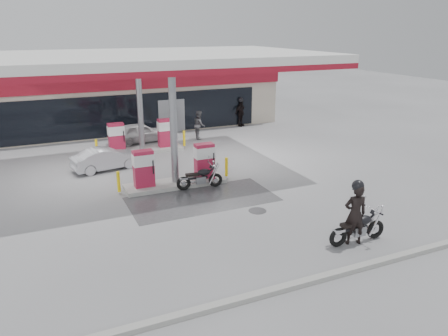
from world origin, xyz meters
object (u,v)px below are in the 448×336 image
object	(u,v)px
parked_motorcycle	(200,178)
hatchback_silver	(106,159)
biker_main	(355,214)
parked_car_right	(183,116)
pump_island_near	(175,170)
sedan_white	(140,133)
biker_walking	(241,113)
pump_island_far	(142,140)
attendant	(199,125)
main_motorcycle	(358,228)

from	to	relation	value
parked_motorcycle	hatchback_silver	size ratio (longest dim) A/B	0.62
biker_main	parked_car_right	bearing A→B (deg)	-77.56
pump_island_near	sedan_white	xyz separation A→B (m)	(0.44, 8.20, -0.10)
sedan_white	biker_walking	world-z (taller)	biker_walking
hatchback_silver	sedan_white	bearing A→B (deg)	-42.37
parked_car_right	biker_main	bearing A→B (deg)	-176.33
biker_main	parked_motorcycle	distance (m)	7.34
parked_car_right	pump_island_far	bearing A→B (deg)	149.46
pump_island_far	attendant	bearing A→B (deg)	21.00
sedan_white	main_motorcycle	bearing A→B (deg)	-173.47
biker_main	parked_motorcycle	world-z (taller)	biker_main
main_motorcycle	biker_main	size ratio (longest dim) A/B	1.05
hatchback_silver	parked_car_right	size ratio (longest dim) A/B	0.74
pump_island_near	pump_island_far	bearing A→B (deg)	90.00
biker_main	parked_car_right	xyz separation A→B (m)	(0.91, 19.60, -0.40)
biker_walking	pump_island_near	bearing A→B (deg)	-156.29
main_motorcycle	parked_car_right	distance (m)	19.61
hatchback_silver	main_motorcycle	bearing A→B (deg)	-161.89
pump_island_near	attendant	world-z (taller)	attendant
attendant	sedan_white	bearing A→B (deg)	92.82
sedan_white	hatchback_silver	size ratio (longest dim) A/B	1.07
pump_island_near	parked_car_right	world-z (taller)	pump_island_near
parked_motorcycle	biker_walking	xyz separation A→B (m)	(7.16, 10.60, 0.49)
pump_island_near	parked_car_right	size ratio (longest dim) A/B	1.13
attendant	hatchback_silver	world-z (taller)	attendant
pump_island_far	hatchback_silver	distance (m)	3.39
pump_island_far	biker_main	size ratio (longest dim) A/B	2.50
pump_island_far	parked_car_right	bearing A→B (deg)	53.13
biker_main	parked_motorcycle	size ratio (longest dim) A/B	0.99
sedan_white	biker_walking	xyz separation A→B (m)	(7.61, 1.60, 0.35)
parked_motorcycle	attendant	size ratio (longest dim) A/B	1.16
sedan_white	hatchback_silver	xyz separation A→B (m)	(-2.83, -4.60, -0.06)
pump_island_near	pump_island_far	xyz separation A→B (m)	(0.00, 6.00, 0.00)
biker_main	parked_car_right	size ratio (longest dim) A/B	0.45
pump_island_near	pump_island_far	world-z (taller)	same
main_motorcycle	sedan_white	size ratio (longest dim) A/B	0.61
pump_island_far	parked_motorcycle	bearing A→B (deg)	-82.55
parked_motorcycle	attendant	bearing A→B (deg)	75.25
sedan_white	parked_car_right	distance (m)	5.56
main_motorcycle	parked_motorcycle	bearing A→B (deg)	114.46
attendant	hatchback_silver	bearing A→B (deg)	134.43
attendant	biker_walking	distance (m)	4.58
biker_main	sedan_white	bearing A→B (deg)	-63.63
hatchback_silver	attendant	bearing A→B (deg)	-69.22
hatchback_silver	parked_car_right	distance (m)	10.86
parked_motorcycle	hatchback_silver	world-z (taller)	hatchback_silver
pump_island_far	biker_walking	bearing A→B (deg)	25.27
main_motorcycle	attendant	distance (m)	15.16
biker_main	attendant	size ratio (longest dim) A/B	1.15
pump_island_far	attendant	world-z (taller)	attendant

